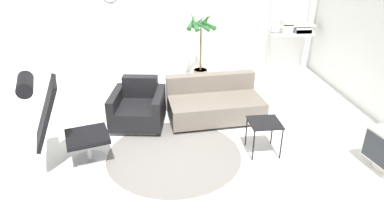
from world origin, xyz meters
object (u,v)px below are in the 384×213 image
object	(u,v)px
potted_plant	(201,48)
shelf_unit	(295,29)
armchair_red	(139,109)
side_table	(265,125)
lounge_chair	(57,117)
couch_low	(214,104)

from	to	relation	value
potted_plant	shelf_unit	xyz separation A→B (m)	(2.13, 0.38, 0.25)
armchair_red	side_table	world-z (taller)	armchair_red
armchair_red	shelf_unit	distance (m)	4.06
side_table	shelf_unit	bearing A→B (deg)	63.15
side_table	shelf_unit	distance (m)	3.61
lounge_chair	couch_low	world-z (taller)	lounge_chair
lounge_chair	armchair_red	distance (m)	1.51
side_table	shelf_unit	xyz separation A→B (m)	(1.61, 3.18, 0.56)
armchair_red	shelf_unit	size ratio (longest dim) A/B	0.49
lounge_chair	shelf_unit	world-z (taller)	shelf_unit
armchair_red	couch_low	xyz separation A→B (m)	(1.26, 0.10, -0.02)
armchair_red	potted_plant	world-z (taller)	potted_plant
lounge_chair	couch_low	xyz separation A→B (m)	(2.21, 1.17, -0.49)
side_table	potted_plant	world-z (taller)	potted_plant
armchair_red	couch_low	distance (m)	1.27
lounge_chair	side_table	xyz separation A→B (m)	(2.72, 0.03, -0.31)
lounge_chair	side_table	world-z (taller)	lounge_chair
couch_low	armchair_red	bearing A→B (deg)	-0.42
lounge_chair	couch_low	distance (m)	2.55
lounge_chair	armchair_red	xyz separation A→B (m)	(0.95, 1.08, -0.46)
lounge_chair	armchair_red	size ratio (longest dim) A/B	1.39
armchair_red	potted_plant	bearing A→B (deg)	-117.01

